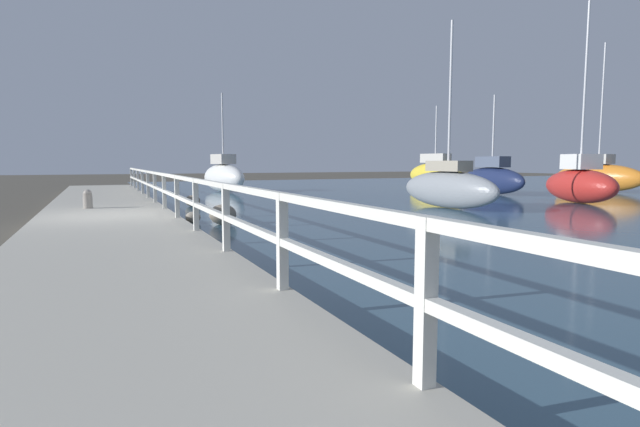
{
  "coord_description": "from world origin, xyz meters",
  "views": [
    {
      "loc": [
        -0.19,
        -13.57,
        1.64
      ],
      "look_at": [
        4.27,
        -3.57,
        0.51
      ],
      "focal_mm": 28.0,
      "sensor_mm": 36.0,
      "label": 1
    }
  ],
  "objects_px": {
    "sailboat_white": "(224,176)",
    "sailboat_navy": "(492,178)",
    "sailboat_red": "(580,183)",
    "mooring_bollard": "(88,199)",
    "sailboat_yellow": "(435,173)",
    "sailboat_gray": "(448,187)",
    "sailboat_orange": "(598,176)"
  },
  "relations": [
    {
      "from": "sailboat_yellow",
      "to": "sailboat_white",
      "type": "height_order",
      "value": "sailboat_white"
    },
    {
      "from": "sailboat_white",
      "to": "sailboat_orange",
      "type": "bearing_deg",
      "value": -36.16
    },
    {
      "from": "mooring_bollard",
      "to": "sailboat_yellow",
      "type": "relative_size",
      "value": 0.11
    },
    {
      "from": "sailboat_yellow",
      "to": "sailboat_navy",
      "type": "relative_size",
      "value": 1.03
    },
    {
      "from": "mooring_bollard",
      "to": "sailboat_gray",
      "type": "bearing_deg",
      "value": -7.58
    },
    {
      "from": "mooring_bollard",
      "to": "sailboat_navy",
      "type": "bearing_deg",
      "value": 11.8
    },
    {
      "from": "mooring_bollard",
      "to": "sailboat_yellow",
      "type": "xyz_separation_m",
      "value": [
        19.97,
        10.21,
        0.35
      ]
    },
    {
      "from": "mooring_bollard",
      "to": "sailboat_orange",
      "type": "xyz_separation_m",
      "value": [
        25.56,
        3.04,
        0.28
      ]
    },
    {
      "from": "sailboat_white",
      "to": "sailboat_orange",
      "type": "distance_m",
      "value": 20.68
    },
    {
      "from": "sailboat_navy",
      "to": "sailboat_orange",
      "type": "distance_m",
      "value": 6.82
    },
    {
      "from": "sailboat_yellow",
      "to": "sailboat_white",
      "type": "bearing_deg",
      "value": 169.13
    },
    {
      "from": "sailboat_white",
      "to": "sailboat_red",
      "type": "bearing_deg",
      "value": -62.03
    },
    {
      "from": "sailboat_red",
      "to": "sailboat_white",
      "type": "bearing_deg",
      "value": 144.95
    },
    {
      "from": "sailboat_navy",
      "to": "sailboat_red",
      "type": "xyz_separation_m",
      "value": [
        -0.88,
        -5.83,
        -0.01
      ]
    },
    {
      "from": "sailboat_gray",
      "to": "sailboat_orange",
      "type": "bearing_deg",
      "value": 16.43
    },
    {
      "from": "sailboat_white",
      "to": "sailboat_navy",
      "type": "bearing_deg",
      "value": -43.87
    },
    {
      "from": "sailboat_white",
      "to": "sailboat_navy",
      "type": "xyz_separation_m",
      "value": [
        12.16,
        -7.44,
        -0.06
      ]
    },
    {
      "from": "sailboat_yellow",
      "to": "sailboat_orange",
      "type": "relative_size",
      "value": 0.64
    },
    {
      "from": "sailboat_white",
      "to": "sailboat_gray",
      "type": "bearing_deg",
      "value": -81.12
    },
    {
      "from": "mooring_bollard",
      "to": "sailboat_navy",
      "type": "height_order",
      "value": "sailboat_navy"
    },
    {
      "from": "sailboat_yellow",
      "to": "sailboat_gray",
      "type": "height_order",
      "value": "sailboat_gray"
    },
    {
      "from": "sailboat_gray",
      "to": "sailboat_orange",
      "type": "relative_size",
      "value": 0.81
    },
    {
      "from": "sailboat_white",
      "to": "sailboat_red",
      "type": "height_order",
      "value": "sailboat_red"
    },
    {
      "from": "sailboat_yellow",
      "to": "sailboat_gray",
      "type": "distance_m",
      "value": 14.39
    },
    {
      "from": "sailboat_gray",
      "to": "sailboat_red",
      "type": "relative_size",
      "value": 0.83
    },
    {
      "from": "mooring_bollard",
      "to": "sailboat_red",
      "type": "height_order",
      "value": "sailboat_red"
    },
    {
      "from": "sailboat_yellow",
      "to": "sailboat_gray",
      "type": "relative_size",
      "value": 0.79
    },
    {
      "from": "sailboat_navy",
      "to": "sailboat_red",
      "type": "height_order",
      "value": "sailboat_red"
    },
    {
      "from": "mooring_bollard",
      "to": "sailboat_white",
      "type": "distance_m",
      "value": 13.17
    },
    {
      "from": "sailboat_orange",
      "to": "sailboat_navy",
      "type": "bearing_deg",
      "value": 165.55
    },
    {
      "from": "sailboat_yellow",
      "to": "mooring_bollard",
      "type": "bearing_deg",
      "value": -158.8
    },
    {
      "from": "sailboat_orange",
      "to": "sailboat_yellow",
      "type": "bearing_deg",
      "value": 120.98
    }
  ]
}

